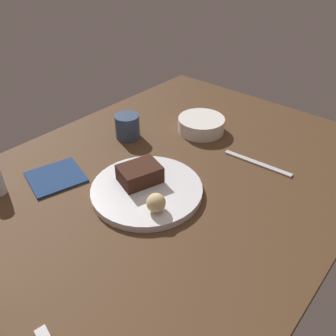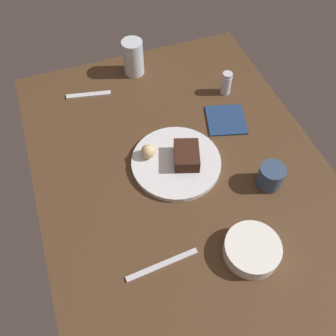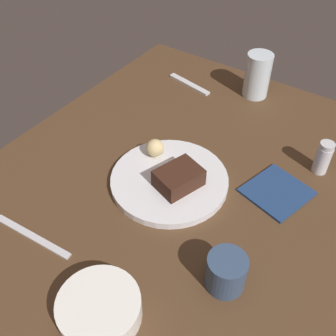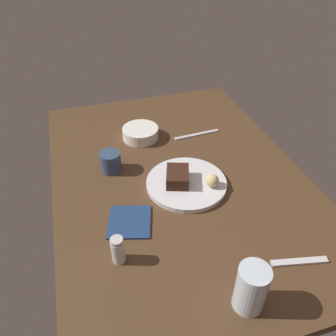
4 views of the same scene
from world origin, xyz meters
TOP-DOWN VIEW (x-y plane):
  - dining_table at (0.00, 0.00)cm, footprint 120.00×84.00cm
  - dessert_plate at (6.05, 0.82)cm, footprint 26.48×26.48cm
  - chocolate_cake_slice at (5.34, -2.06)cm, footprint 11.36×9.84cm
  - bread_roll at (10.51, 7.96)cm, footprint 4.23×4.23cm
  - salt_shaker at (29.11, -25.73)cm, footprint 3.48×3.48cm
  - water_glass at (49.77, 0.62)cm, footprint 7.22×7.22cm
  - side_bowl at (-26.40, -7.16)cm, footprint 14.14×14.14cm
  - coffee_cup at (-9.19, -21.56)cm, footprint 7.19×7.19cm
  - dessert_spoon at (43.29, 18.92)cm, footprint 4.74×15.06cm
  - butter_knife at (-21.83, 14.90)cm, footprint 2.67×19.05cm
  - folded_napkin at (16.95, -20.49)cm, footprint 15.66×15.17cm

SIDE VIEW (x-z plane):
  - dining_table at x=0.00cm, z-range 0.00..3.00cm
  - butter_knife at x=-21.83cm, z-range 3.00..3.50cm
  - folded_napkin at x=16.95cm, z-range 3.00..3.60cm
  - dessert_spoon at x=43.29cm, z-range 3.00..3.70cm
  - dessert_plate at x=6.05cm, z-range 3.00..4.69cm
  - side_bowl at x=-26.40cm, z-range 3.00..7.39cm
  - coffee_cup at x=-9.19cm, z-range 3.00..10.11cm
  - chocolate_cake_slice at x=5.34cm, z-range 4.69..8.89cm
  - bread_roll at x=10.51cm, z-range 4.69..8.92cm
  - salt_shaker at x=29.11cm, z-range 2.95..11.14cm
  - water_glass at x=49.77cm, z-range 3.00..15.68cm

